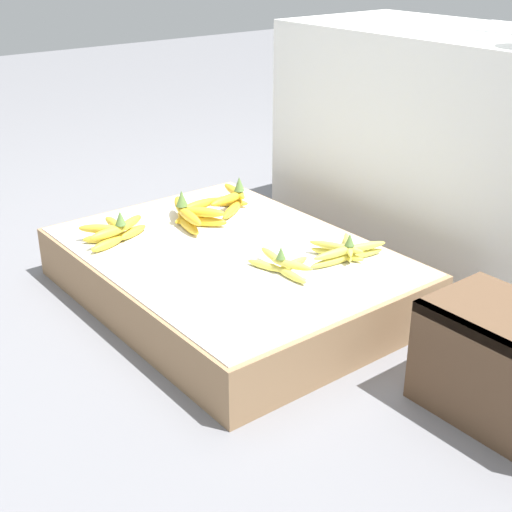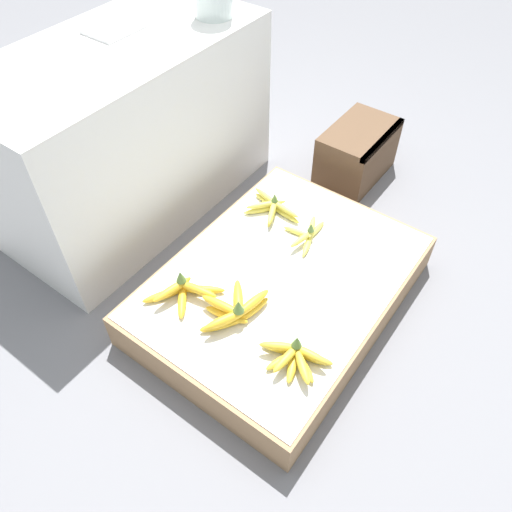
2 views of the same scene
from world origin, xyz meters
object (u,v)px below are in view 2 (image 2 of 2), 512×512
object	(u,v)px
banana_bunch_middle_midleft	(307,234)
banana_bunch_back_midleft	(272,207)
banana_bunch_back_left	(183,291)
foam_tray_white	(117,26)
banana_bunch_middle_left	(235,310)
wooden_crate	(357,153)
banana_bunch_front_left	(295,357)

from	to	relation	value
banana_bunch_middle_midleft	banana_bunch_back_midleft	xyz separation A→B (m)	(0.04, 0.19, 0.00)
banana_bunch_back_left	foam_tray_white	bearing A→B (deg)	54.47
banana_bunch_middle_left	banana_bunch_middle_midleft	bearing A→B (deg)	0.12
banana_bunch_middle_midleft	banana_bunch_middle_left	bearing A→B (deg)	-179.88
wooden_crate	foam_tray_white	bearing A→B (deg)	129.56
banana_bunch_middle_midleft	banana_bunch_back_left	size ratio (longest dim) A/B	0.94
banana_bunch_middle_midleft	banana_bunch_back_left	distance (m)	0.53
banana_bunch_back_midleft	banana_bunch_middle_left	bearing A→B (deg)	-158.48
banana_bunch_middle_left	banana_bunch_middle_midleft	distance (m)	0.45
wooden_crate	foam_tray_white	size ratio (longest dim) A/B	1.74
banana_bunch_middle_left	banana_bunch_back_midleft	distance (m)	0.53
banana_bunch_middle_left	banana_bunch_back_left	xyz separation A→B (m)	(-0.04, 0.19, -0.00)
banana_bunch_front_left	foam_tray_white	xyz separation A→B (m)	(0.49, 1.15, 0.55)
wooden_crate	banana_bunch_back_left	distance (m)	1.14
banana_bunch_middle_midleft	banana_bunch_back_left	world-z (taller)	banana_bunch_back_left
wooden_crate	banana_bunch_back_left	size ratio (longest dim) A/B	1.72
banana_bunch_middle_midleft	foam_tray_white	world-z (taller)	foam_tray_white
banana_bunch_middle_left	banana_bunch_front_left	bearing A→B (deg)	-96.80
banana_bunch_back_midleft	foam_tray_white	xyz separation A→B (m)	(-0.04, 0.70, 0.56)
banana_bunch_front_left	banana_bunch_middle_midleft	bearing A→B (deg)	28.15
banana_bunch_back_left	foam_tray_white	distance (m)	1.02
banana_bunch_middle_midleft	banana_bunch_back_midleft	world-z (taller)	banana_bunch_back_midleft
banana_bunch_front_left	banana_bunch_middle_left	size ratio (longest dim) A/B	0.89
banana_bunch_middle_midleft	banana_bunch_back_midleft	bearing A→B (deg)	77.00
banana_bunch_middle_left	banana_bunch_back_left	world-z (taller)	banana_bunch_middle_left
banana_bunch_middle_left	banana_bunch_back_midleft	size ratio (longest dim) A/B	1.03
foam_tray_white	banana_bunch_back_left	bearing A→B (deg)	-125.53
banana_bunch_middle_left	banana_bunch_back_midleft	xyz separation A→B (m)	(0.50, 0.20, -0.01)
banana_bunch_middle_left	foam_tray_white	world-z (taller)	foam_tray_white
wooden_crate	banana_bunch_middle_left	distance (m)	1.10
banana_bunch_back_midleft	foam_tray_white	size ratio (longest dim) A/B	1.13
banana_bunch_middle_left	banana_bunch_back_left	bearing A→B (deg)	102.16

